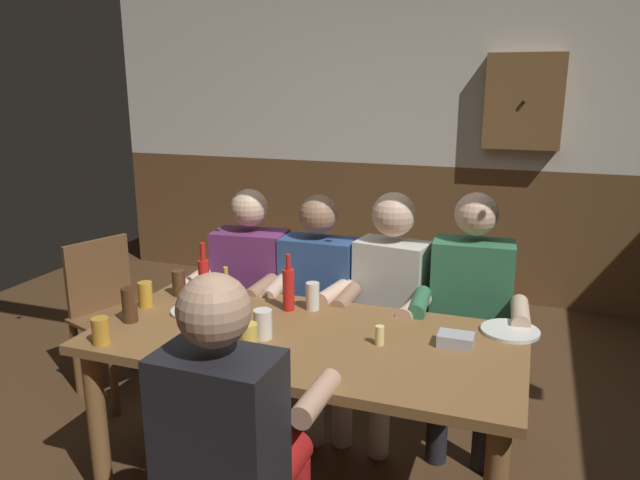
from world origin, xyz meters
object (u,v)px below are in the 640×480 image
(person_3, at_px, (470,309))
(bottle_2, at_px, (227,311))
(pint_glass_6, at_px, (313,296))
(person_1, at_px, (313,298))
(condiment_caddy, at_px, (456,340))
(bottle_1, at_px, (204,275))
(pint_glass_1, at_px, (101,331))
(plate_1, at_px, (197,311))
(pint_glass_4, at_px, (146,294))
(table_candle, at_px, (380,335))
(plate_0, at_px, (510,331))
(wall_dart_cabinet, at_px, (524,102))
(chair_empty_far_end, at_px, (113,311))
(bottle_3, at_px, (289,288))
(bottle_0, at_px, (209,342))
(pint_glass_3, at_px, (263,324))
(pint_glass_2, at_px, (248,338))
(person_0, at_px, (247,287))
(person_2, at_px, (385,302))
(pint_glass_5, at_px, (179,283))
(dining_table, at_px, (305,358))
(person_4, at_px, (232,431))

(person_3, relative_size, bottle_2, 4.10)
(bottle_2, distance_m, pint_glass_6, 0.47)
(person_1, bearing_deg, condiment_caddy, 145.88)
(bottle_1, relative_size, pint_glass_1, 2.38)
(plate_1, distance_m, pint_glass_4, 0.27)
(plate_1, distance_m, pint_glass_1, 0.47)
(table_candle, xyz_separation_m, plate_1, (-0.87, 0.06, -0.03))
(plate_0, distance_m, wall_dart_cabinet, 2.51)
(chair_empty_far_end, distance_m, bottle_3, 1.29)
(bottle_0, xyz_separation_m, pint_glass_3, (0.10, 0.27, -0.02))
(plate_1, bearing_deg, condiment_caddy, 1.61)
(pint_glass_2, height_order, pint_glass_6, pint_glass_6)
(plate_0, xyz_separation_m, wall_dart_cabinet, (-0.08, 2.35, 0.86))
(person_0, xyz_separation_m, plate_1, (0.04, -0.59, 0.08))
(pint_glass_1, bearing_deg, pint_glass_2, 12.12)
(bottle_3, bearing_deg, person_2, 48.50)
(person_2, distance_m, pint_glass_6, 0.46)
(person_3, bearing_deg, pint_glass_5, 13.73)
(bottle_2, distance_m, bottle_3, 0.39)
(plate_0, bearing_deg, plate_1, -169.96)
(dining_table, distance_m, person_3, 0.90)
(person_1, relative_size, pint_glass_6, 9.25)
(person_0, height_order, bottle_1, person_0)
(pint_glass_4, bearing_deg, condiment_caddy, 1.96)
(person_2, xyz_separation_m, table_candle, (0.13, -0.63, 0.10))
(person_1, bearing_deg, dining_table, 106.80)
(pint_glass_4, distance_m, pint_glass_5, 0.20)
(person_4, height_order, plate_0, person_4)
(bottle_1, bearing_deg, dining_table, -24.90)
(bottle_0, xyz_separation_m, pint_glass_6, (0.18, 0.64, -0.02))
(plate_0, bearing_deg, pint_glass_4, -171.01)
(dining_table, relative_size, pint_glass_3, 14.65)
(bottle_1, relative_size, pint_glass_5, 2.08)
(person_1, xyz_separation_m, pint_glass_4, (-0.62, -0.58, 0.15))
(person_2, xyz_separation_m, bottle_3, (-0.36, -0.41, 0.17))
(chair_empty_far_end, bearing_deg, pint_glass_5, 87.62)
(person_3, height_order, pint_glass_3, person_3)
(person_1, height_order, table_candle, person_1)
(person_4, distance_m, wall_dart_cabinet, 3.52)
(bottle_2, bearing_deg, chair_empty_far_end, 150.02)
(person_1, relative_size, pint_glass_2, 10.00)
(bottle_1, xyz_separation_m, bottle_3, (0.47, -0.06, 0.00))
(person_2, bearing_deg, plate_0, 160.14)
(person_3, xyz_separation_m, plate_0, (0.20, -0.35, 0.06))
(person_3, distance_m, person_4, 1.45)
(chair_empty_far_end, height_order, table_candle, chair_empty_far_end)
(person_4, xyz_separation_m, bottle_1, (-0.65, 0.95, 0.16))
(person_4, bearing_deg, pint_glass_1, 159.14)
(bottle_2, height_order, pint_glass_1, bottle_2)
(pint_glass_3, bearing_deg, plate_1, 158.83)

